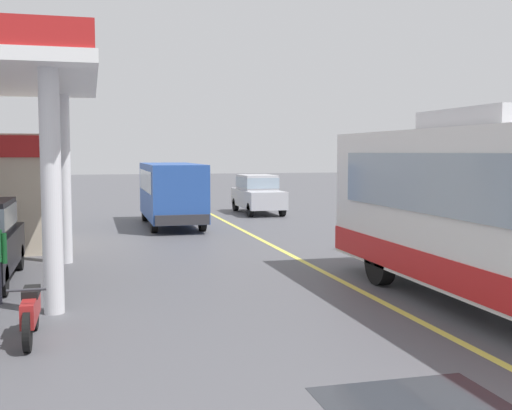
{
  "coord_description": "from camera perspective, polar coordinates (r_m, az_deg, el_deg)",
  "views": [
    {
      "loc": [
        -5.4,
        -5.04,
        2.89
      ],
      "look_at": [
        -1.5,
        10.0,
        1.6
      ],
      "focal_mm": 44.68,
      "sensor_mm": 36.0,
      "label": 1
    }
  ],
  "objects": [
    {
      "name": "ground",
      "position": [
        25.77,
        -2.35,
        -1.69
      ],
      "size": [
        120.0,
        120.0,
        0.0
      ],
      "primitive_type": "plane",
      "color": "#4C4C51"
    },
    {
      "name": "lane_divider_stripe",
      "position": [
        20.95,
        0.54,
        -3.17
      ],
      "size": [
        0.16,
        50.0,
        0.01
      ],
      "primitive_type": "cube",
      "color": "#D8CC4C",
      "rests_on": "ground"
    },
    {
      "name": "minibus_opposing_lane",
      "position": [
        25.16,
        -7.58,
        1.48
      ],
      "size": [
        2.04,
        6.13,
        2.44
      ],
      "color": "#264C9E",
      "rests_on": "ground"
    },
    {
      "name": "motorcycle_parked_forecourt",
      "position": [
        10.52,
        -19.51,
        -8.97
      ],
      "size": [
        0.55,
        1.8,
        0.92
      ],
      "color": "black",
      "rests_on": "ground"
    },
    {
      "name": "car_trailing_behind_bus",
      "position": [
        30.1,
        0.14,
        1.17
      ],
      "size": [
        1.7,
        4.2,
        1.82
      ],
      "color": "#B2B2B7",
      "rests_on": "ground"
    }
  ]
}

